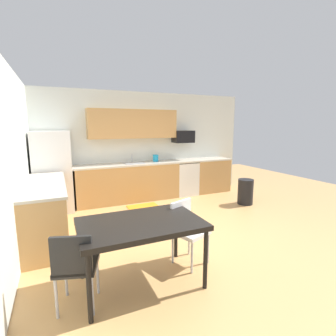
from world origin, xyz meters
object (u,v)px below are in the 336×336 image
(refrigerator, at_px, (53,172))
(oven_range, at_px, (184,178))
(kettle, at_px, (156,159))
(chair_far_side, at_px, (75,264))
(chair_near_table, at_px, (187,227))
(dining_table, at_px, (141,227))
(microwave, at_px, (183,137))
(trash_bin, at_px, (245,192))

(refrigerator, height_order, oven_range, refrigerator)
(oven_range, height_order, kettle, kettle)
(chair_far_side, bearing_deg, refrigerator, 93.33)
(chair_near_table, bearing_deg, chair_far_side, -165.50)
(dining_table, bearing_deg, chair_near_table, 16.94)
(microwave, relative_size, chair_far_side, 0.64)
(dining_table, xyz_separation_m, trash_bin, (3.23, 1.93, -0.41))
(oven_range, distance_m, chair_near_table, 3.48)
(chair_near_table, relative_size, kettle, 4.25)
(chair_far_side, distance_m, trash_bin, 4.49)
(chair_near_table, height_order, kettle, kettle)
(microwave, bearing_deg, dining_table, -124.02)
(oven_range, relative_size, microwave, 1.69)
(oven_range, relative_size, chair_near_table, 1.07)
(trash_bin, height_order, kettle, kettle)
(oven_range, relative_size, dining_table, 0.65)
(refrigerator, distance_m, kettle, 2.44)
(refrigerator, height_order, chair_far_side, refrigerator)
(chair_far_side, bearing_deg, oven_range, 48.77)
(microwave, distance_m, kettle, 0.98)
(microwave, height_order, chair_far_side, microwave)
(microwave, xyz_separation_m, chair_far_side, (-3.05, -3.58, -1.06))
(microwave, bearing_deg, chair_far_side, -130.43)
(refrigerator, height_order, chair_near_table, refrigerator)
(oven_range, bearing_deg, dining_table, -124.81)
(trash_bin, xyz_separation_m, kettle, (-1.74, 1.44, 0.72))
(kettle, bearing_deg, chair_near_table, -103.77)
(refrigerator, bearing_deg, oven_range, 1.41)
(chair_far_side, xyz_separation_m, kettle, (2.23, 3.53, 0.52))
(microwave, relative_size, chair_near_table, 0.64)
(oven_range, distance_m, microwave, 1.11)
(dining_table, bearing_deg, oven_range, 55.19)
(refrigerator, relative_size, trash_bin, 2.92)
(chair_near_table, height_order, trash_bin, chair_near_table)
(microwave, relative_size, dining_table, 0.39)
(chair_near_table, relative_size, chair_far_side, 1.00)
(trash_bin, bearing_deg, chair_far_side, -152.21)
(oven_range, bearing_deg, trash_bin, -56.35)
(dining_table, bearing_deg, refrigerator, 106.14)
(dining_table, distance_m, trash_bin, 3.79)
(kettle, bearing_deg, oven_range, -3.51)
(microwave, distance_m, trash_bin, 2.16)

